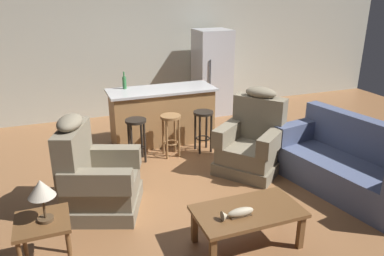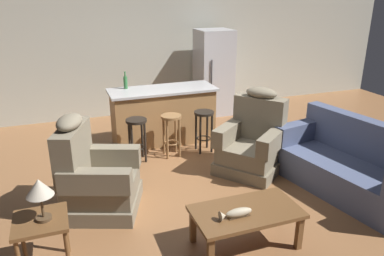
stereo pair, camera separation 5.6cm
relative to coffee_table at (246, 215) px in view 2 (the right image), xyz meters
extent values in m
plane|color=brown|center=(-0.01, 1.70, -0.36)|extent=(12.00, 12.00, 0.00)
cube|color=#B2B2A3|center=(-0.01, 4.82, 0.94)|extent=(12.00, 0.05, 2.60)
cube|color=brown|center=(0.00, 0.00, 0.04)|extent=(1.10, 0.60, 0.04)
cube|color=brown|center=(-0.49, -0.24, -0.17)|extent=(0.06, 0.06, 0.38)
cube|color=brown|center=(0.49, -0.24, -0.17)|extent=(0.06, 0.06, 0.38)
cube|color=brown|center=(-0.49, 0.24, -0.17)|extent=(0.06, 0.06, 0.38)
cube|color=brown|center=(0.49, 0.24, -0.17)|extent=(0.06, 0.06, 0.38)
cube|color=#4C3823|center=(-0.13, -0.08, 0.06)|extent=(0.22, 0.07, 0.01)
ellipsoid|color=tan|center=(-0.13, -0.08, 0.10)|extent=(0.28, 0.09, 0.09)
cone|color=tan|center=(-0.30, -0.08, 0.10)|extent=(0.06, 0.10, 0.10)
cube|color=#4C5675|center=(1.75, 0.56, -0.26)|extent=(1.17, 2.02, 0.20)
cube|color=#4C5675|center=(1.75, 0.56, -0.05)|extent=(1.17, 2.02, 0.22)
cube|color=#4C5675|center=(2.07, 0.62, 0.32)|extent=(0.55, 1.90, 0.52)
cube|color=#4C5675|center=(1.60, 1.40, 0.20)|extent=(0.86, 0.35, 0.28)
cube|color=#756B56|center=(-1.29, 1.21, -0.27)|extent=(1.08, 1.08, 0.18)
cube|color=#756B56|center=(-1.29, 1.21, -0.06)|extent=(1.01, 0.99, 0.24)
cube|color=#756B56|center=(-1.57, 1.31, 0.38)|extent=(0.49, 0.79, 0.64)
ellipsoid|color=#756B56|center=(-1.57, 1.31, 0.76)|extent=(0.41, 0.53, 0.16)
cube|color=#756B56|center=(-1.16, 1.51, 0.19)|extent=(0.81, 0.45, 0.26)
cube|color=#756B56|center=(-1.39, 0.89, 0.19)|extent=(0.81, 0.45, 0.26)
cube|color=#756B56|center=(0.86, 1.50, -0.27)|extent=(1.18, 1.18, 0.18)
cube|color=#756B56|center=(0.86, 1.50, -0.06)|extent=(1.09, 1.09, 0.24)
cube|color=#756B56|center=(1.09, 1.68, 0.38)|extent=(0.66, 0.74, 0.64)
ellipsoid|color=#756B56|center=(1.09, 1.68, 0.76)|extent=(0.49, 0.53, 0.16)
cube|color=#756B56|center=(1.05, 1.23, 0.19)|extent=(0.74, 0.64, 0.26)
cube|color=#756B56|center=(0.64, 1.74, 0.19)|extent=(0.74, 0.64, 0.26)
cube|color=brown|center=(-1.94, 0.31, 0.18)|extent=(0.48, 0.48, 0.04)
cylinder|color=brown|center=(-1.74, 0.11, -0.10)|extent=(0.04, 0.04, 0.52)
cylinder|color=brown|center=(-2.14, 0.51, -0.10)|extent=(0.04, 0.04, 0.52)
cylinder|color=brown|center=(-1.74, 0.51, -0.10)|extent=(0.04, 0.04, 0.52)
cylinder|color=#4C3823|center=(-1.91, 0.30, 0.21)|extent=(0.14, 0.14, 0.03)
cylinder|color=#4C3823|center=(-1.91, 0.30, 0.34)|extent=(0.02, 0.02, 0.22)
cone|color=#BCB29E|center=(-1.91, 0.30, 0.53)|extent=(0.24, 0.24, 0.16)
cube|color=#9E7042|center=(-0.01, 3.05, 0.09)|extent=(1.71, 0.63, 0.91)
cube|color=#B2B2B2|center=(-0.01, 3.05, 0.57)|extent=(1.80, 0.70, 0.04)
cylinder|color=black|center=(-0.60, 2.42, 0.30)|extent=(0.32, 0.32, 0.04)
torus|color=black|center=(-0.60, 2.42, -0.14)|extent=(0.23, 0.23, 0.02)
cylinder|color=black|center=(-0.70, 2.32, -0.04)|extent=(0.04, 0.04, 0.64)
cylinder|color=black|center=(-0.50, 2.32, -0.04)|extent=(0.04, 0.04, 0.64)
cylinder|color=black|center=(-0.70, 2.52, -0.04)|extent=(0.04, 0.04, 0.64)
cylinder|color=black|center=(-0.50, 2.52, -0.04)|extent=(0.04, 0.04, 0.64)
cylinder|color=olive|center=(-0.05, 2.42, 0.30)|extent=(0.32, 0.32, 0.04)
torus|color=olive|center=(-0.05, 2.42, -0.14)|extent=(0.23, 0.23, 0.02)
cylinder|color=olive|center=(-0.15, 2.32, -0.04)|extent=(0.04, 0.04, 0.64)
cylinder|color=olive|center=(0.05, 2.32, -0.04)|extent=(0.04, 0.04, 0.64)
cylinder|color=olive|center=(-0.15, 2.52, -0.04)|extent=(0.04, 0.04, 0.64)
cylinder|color=olive|center=(0.05, 2.52, -0.04)|extent=(0.04, 0.04, 0.64)
cylinder|color=black|center=(0.50, 2.42, 0.30)|extent=(0.32, 0.32, 0.04)
torus|color=black|center=(0.50, 2.42, -0.14)|extent=(0.23, 0.23, 0.02)
cylinder|color=black|center=(0.40, 2.32, -0.04)|extent=(0.04, 0.04, 0.64)
cylinder|color=black|center=(0.60, 2.32, -0.04)|extent=(0.04, 0.04, 0.64)
cylinder|color=black|center=(0.40, 2.52, -0.04)|extent=(0.04, 0.04, 0.64)
cylinder|color=black|center=(0.60, 2.52, -0.04)|extent=(0.04, 0.04, 0.64)
cube|color=#B7B7BC|center=(1.44, 4.25, 0.52)|extent=(0.70, 0.66, 1.76)
cylinder|color=#333338|center=(1.25, 3.90, 0.60)|extent=(0.02, 0.02, 0.50)
cylinder|color=#2D6B38|center=(-0.58, 3.26, 0.69)|extent=(0.07, 0.07, 0.20)
cylinder|color=#2D6B38|center=(-0.58, 3.26, 0.83)|extent=(0.02, 0.02, 0.09)
camera|label=1|loc=(-1.69, -2.85, 2.15)|focal=35.00mm
camera|label=2|loc=(-1.63, -2.87, 2.15)|focal=35.00mm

